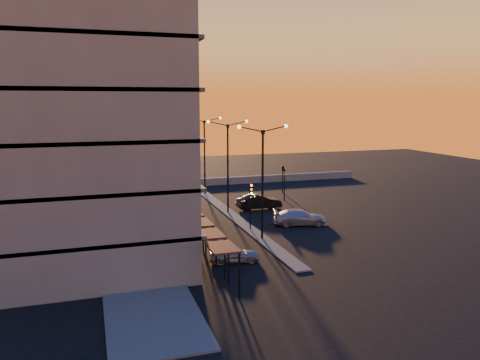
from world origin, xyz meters
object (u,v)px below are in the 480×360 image
object	(u,v)px
car_hatchback	(234,254)
traffic_light_main	(251,199)
car_sedan	(259,202)
streetlamp_mid	(228,159)
car_wagon	(300,217)

from	to	relation	value
car_hatchback	traffic_light_main	bearing A→B (deg)	-16.54
traffic_light_main	car_sedan	bearing A→B (deg)	64.84
streetlamp_mid	car_sedan	bearing A→B (deg)	9.19
traffic_light_main	car_wagon	size ratio (longest dim) A/B	0.85
car_hatchback	car_sedan	bearing A→B (deg)	-15.44
traffic_light_main	car_hatchback	xyz separation A→B (m)	(-3.84, -7.44, -2.28)
streetlamp_mid	car_hatchback	size ratio (longest dim) A/B	2.66
car_wagon	car_sedan	bearing A→B (deg)	24.95
traffic_light_main	car_sedan	size ratio (longest dim) A/B	0.90
car_hatchback	car_sedan	size ratio (longest dim) A/B	0.75
car_sedan	traffic_light_main	bearing A→B (deg)	155.04
traffic_light_main	car_wagon	xyz separation A→B (m)	(5.01, 0.42, -2.17)
car_sedan	car_hatchback	bearing A→B (deg)	153.96
traffic_light_main	car_hatchback	bearing A→B (deg)	-117.34
car_wagon	streetlamp_mid	bearing A→B (deg)	50.94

